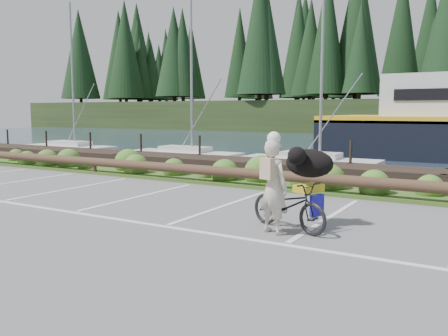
{
  "coord_description": "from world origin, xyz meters",
  "views": [
    {
      "loc": [
        5.7,
        -7.78,
        2.3
      ],
      "look_at": [
        0.7,
        0.77,
        1.1
      ],
      "focal_mm": 38.0,
      "sensor_mm": 36.0,
      "label": 1
    }
  ],
  "objects": [
    {
      "name": "log_rail",
      "position": [
        0.0,
        4.6,
        0.0
      ],
      "size": [
        32.0,
        0.3,
        0.6
      ],
      "primitive_type": null,
      "color": "#443021",
      "rests_on": "ground"
    },
    {
      "name": "vegetation_strip",
      "position": [
        0.0,
        5.3,
        0.05
      ],
      "size": [
        34.0,
        1.6,
        0.1
      ],
      "primitive_type": "cube",
      "color": "#3D5B21",
      "rests_on": "ground"
    },
    {
      "name": "ground",
      "position": [
        0.0,
        0.0,
        0.0
      ],
      "size": [
        72.0,
        72.0,
        0.0
      ],
      "primitive_type": "plane",
      "color": "#58585A"
    },
    {
      "name": "dog",
      "position": [
        2.43,
        1.2,
        1.26
      ],
      "size": [
        0.79,
        1.09,
        0.57
      ],
      "primitive_type": "ellipsoid",
      "rotation": [
        0.0,
        0.0,
        1.23
      ],
      "color": "black",
      "rests_on": "bicycle"
    },
    {
      "name": "bicycle",
      "position": [
        2.23,
        0.64,
        0.49
      ],
      "size": [
        1.96,
        1.23,
        0.97
      ],
      "primitive_type": "imported",
      "rotation": [
        0.0,
        0.0,
        1.23
      ],
      "color": "black",
      "rests_on": "ground"
    },
    {
      "name": "cyclist",
      "position": [
        2.09,
        0.23,
        0.89
      ],
      "size": [
        0.75,
        0.62,
        1.77
      ],
      "primitive_type": "imported",
      "rotation": [
        0.0,
        0.0,
        2.8
      ],
      "color": "#BDB4A0",
      "rests_on": "ground"
    }
  ]
}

